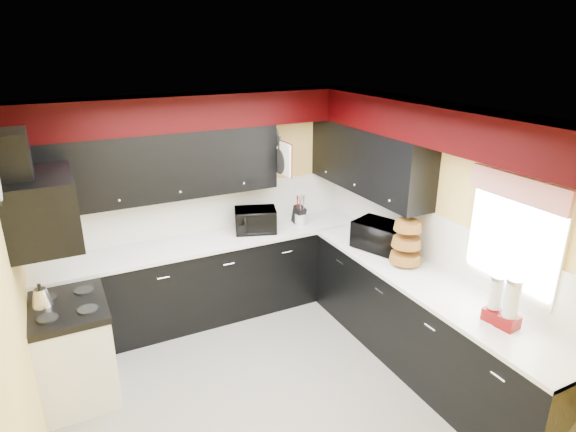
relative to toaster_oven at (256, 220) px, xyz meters
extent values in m
plane|color=gray|center=(-0.55, -1.50, -1.07)|extent=(3.60, 3.60, 0.00)
cube|color=#E0C666|center=(-0.55, 0.30, 0.18)|extent=(3.60, 0.06, 2.50)
cube|color=#E0C666|center=(1.25, -1.50, 0.18)|extent=(0.06, 3.60, 2.50)
cube|color=#E0C666|center=(-2.35, -1.50, 0.18)|extent=(0.06, 3.60, 2.50)
cube|color=white|center=(-0.55, -1.50, 1.43)|extent=(3.60, 3.60, 0.06)
cube|color=black|center=(-0.55, 0.00, -0.62)|extent=(3.60, 0.60, 0.90)
cube|color=black|center=(0.95, -1.80, -0.62)|extent=(0.60, 3.00, 0.90)
cube|color=white|center=(-0.55, 0.00, -0.15)|extent=(3.62, 0.64, 0.04)
cube|color=white|center=(0.95, -1.80, -0.15)|extent=(0.64, 3.02, 0.04)
cube|color=white|center=(-0.55, 0.29, 0.12)|extent=(3.60, 0.02, 0.50)
cube|color=white|center=(1.24, -1.50, 0.12)|extent=(0.02, 3.60, 0.50)
cube|color=black|center=(-1.05, 0.12, 0.73)|extent=(2.60, 0.35, 0.70)
cube|color=black|center=(1.07, -0.60, 0.73)|extent=(0.35, 1.80, 0.70)
cube|color=black|center=(-0.55, 0.12, 1.25)|extent=(3.60, 0.36, 0.35)
cube|color=black|center=(1.07, -1.68, 1.25)|extent=(0.36, 3.24, 0.35)
cube|color=white|center=(-2.05, -0.75, -0.64)|extent=(0.60, 0.75, 0.86)
cube|color=black|center=(-2.05, -0.75, -0.18)|extent=(0.62, 0.77, 0.06)
cube|color=black|center=(-2.10, -0.75, 0.71)|extent=(0.50, 0.78, 0.55)
cube|color=black|center=(-2.23, -0.75, 1.13)|extent=(0.24, 0.40, 0.40)
cube|color=red|center=(1.18, -2.40, 0.88)|extent=(0.04, 0.88, 0.20)
cube|color=white|center=(0.28, -0.20, 0.73)|extent=(0.03, 0.26, 0.35)
imported|color=black|center=(0.00, 0.00, 0.00)|extent=(0.56, 0.51, 0.27)
imported|color=black|center=(0.98, -1.03, 0.01)|extent=(0.52, 0.62, 0.29)
cylinder|color=silver|center=(0.55, -0.06, -0.07)|extent=(0.17, 0.17, 0.14)
cube|color=black|center=(0.55, -0.02, -0.02)|extent=(0.11, 0.15, 0.22)
camera|label=1|loc=(-1.97, -4.75, 1.95)|focal=30.00mm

